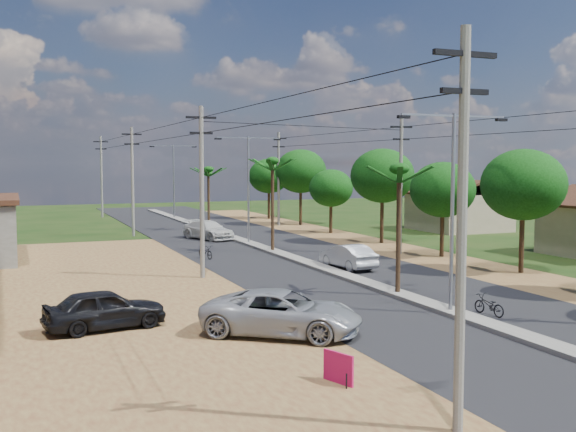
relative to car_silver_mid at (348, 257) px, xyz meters
name	(u,v)px	position (x,y,z in m)	size (l,w,h in m)	color
ground	(450,314)	(-1.50, -11.87, -0.69)	(160.00, 160.00, 0.00)	black
road	(302,263)	(-1.50, 3.13, -0.67)	(12.00, 110.00, 0.04)	black
median	(284,255)	(-1.50, 6.13, -0.60)	(1.00, 90.00, 0.18)	#605E56
dirt_lot_west	(45,305)	(-16.50, -3.87, -0.68)	(18.00, 46.00, 0.04)	brown
dirt_shoulder_east	(421,255)	(7.00, 3.13, -0.68)	(5.00, 90.00, 0.03)	brown
house_east_far	(459,204)	(19.50, 16.13, 1.70)	(7.60, 7.50, 4.60)	gray
tree_east_c	(523,185)	(8.20, -4.87, 4.17)	(4.60, 4.60, 6.83)	black
tree_east_d	(443,190)	(7.90, 2.13, 3.64)	(4.20, 4.20, 6.13)	black
tree_east_e	(382,176)	(8.10, 10.13, 4.39)	(4.80, 4.80, 7.14)	black
tree_east_f	(331,188)	(7.70, 18.13, 3.19)	(3.80, 3.80, 5.52)	black
tree_east_g	(301,171)	(8.30, 26.13, 4.55)	(5.00, 5.00, 7.38)	black
tree_east_h	(269,176)	(8.00, 34.13, 3.94)	(4.40, 4.40, 6.52)	black
palm_median_near	(399,175)	(-1.50, -7.87, 4.84)	(2.00, 2.00, 6.15)	black
palm_median_mid	(272,165)	(-1.50, 8.13, 5.21)	(2.00, 2.00, 6.55)	black
palm_median_far	(208,172)	(-1.50, 24.13, 4.57)	(2.00, 2.00, 5.85)	black
streetlight_near	(453,195)	(-1.50, -11.87, 4.09)	(5.10, 0.18, 8.00)	gray
streetlight_mid	(248,180)	(-1.50, 13.13, 4.09)	(5.10, 0.18, 8.00)	gray
streetlight_far	(174,175)	(-1.50, 38.13, 4.09)	(5.10, 0.18, 8.00)	gray
utility_pole_w_a	(462,222)	(-8.50, -21.87, 4.06)	(1.60, 0.24, 9.00)	#605E56
utility_pole_w_b	(202,188)	(-8.50, 0.13, 4.06)	(1.60, 0.24, 9.00)	#605E56
utility_pole_w_c	(132,179)	(-8.50, 22.13, 4.06)	(1.60, 0.24, 9.00)	#605E56
utility_pole_w_d	(101,175)	(-8.50, 43.13, 4.06)	(1.60, 0.24, 9.00)	#605E56
utility_pole_e_b	(401,183)	(6.00, 4.13, 4.06)	(1.60, 0.24, 9.00)	#605E56
utility_pole_e_c	(279,177)	(6.00, 26.13, 4.06)	(1.60, 0.24, 9.00)	#605E56
car_silver_mid	(348,257)	(0.00, 0.00, 0.00)	(1.47, 4.22, 1.39)	#9EA1A6
car_white_far	(208,231)	(-3.44, 17.26, 0.04)	(2.05, 5.03, 1.46)	#ADACA8
car_parked_silver	(282,314)	(-9.00, -12.44, 0.09)	(2.59, 5.61, 1.56)	#9EA1A6
car_parked_dark	(105,310)	(-14.65, -9.27, 0.04)	(1.74, 4.34, 1.48)	black
moto_rider_east	(489,306)	(-0.30, -12.73, -0.29)	(0.54, 1.55, 0.81)	black
moto_rider_west_a	(206,252)	(-6.49, 6.91, -0.27)	(0.56, 1.61, 0.85)	black
moto_rider_west_b	(198,227)	(-2.70, 23.34, -0.20)	(0.46, 1.63, 0.98)	black
roadside_sign	(338,369)	(-9.50, -17.87, -0.25)	(0.44, 1.04, 0.90)	#B1104A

